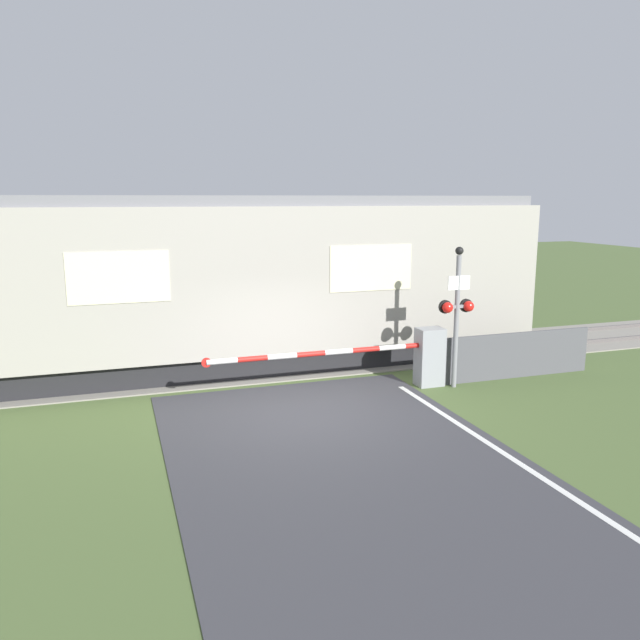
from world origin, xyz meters
name	(u,v)px	position (x,y,z in m)	size (l,w,h in m)	color
ground_plane	(305,414)	(0.00, 0.00, 0.00)	(80.00, 80.00, 0.00)	#4C6033
track_bed	(260,365)	(0.00, 3.86, 0.02)	(36.00, 3.20, 0.13)	gray
train	(119,287)	(-3.33, 3.86, 2.19)	(20.95, 2.85, 4.28)	black
crossing_barrier	(415,356)	(2.90, 0.98, 0.71)	(5.45, 0.44, 1.33)	gray
signal_post	(457,308)	(3.76, 0.67, 1.81)	(0.83, 0.26, 3.18)	gray
roadside_fence	(515,355)	(5.51, 0.88, 0.55)	(4.10, 0.06, 1.10)	#4C4C51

